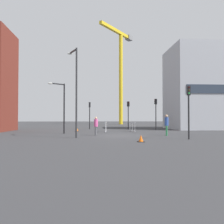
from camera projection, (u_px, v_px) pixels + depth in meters
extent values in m
plane|color=#333335|center=(118.00, 136.00, 21.02)|extent=(160.00, 160.00, 0.00)
cube|color=#A8AAB2|center=(205.00, 89.00, 33.78)|extent=(9.85, 7.71, 11.41)
cube|color=#2D3847|center=(219.00, 89.00, 29.88)|extent=(8.27, 0.08, 1.10)
cylinder|color=yellow|center=(121.00, 80.00, 57.38)|extent=(0.90, 0.90, 21.45)
cube|color=yellow|center=(116.00, 31.00, 55.85)|extent=(8.05, 10.11, 0.70)
cube|color=slate|center=(129.00, 38.00, 60.90)|extent=(2.05, 2.16, 1.10)
cylinder|color=#2D2D30|center=(76.00, 93.00, 18.85)|extent=(0.14, 0.14, 7.12)
cube|color=#2D2D30|center=(73.00, 51.00, 19.55)|extent=(0.74, 1.34, 0.10)
ellipsoid|color=silver|center=(70.00, 54.00, 20.17)|extent=(0.44, 0.24, 0.16)
cylinder|color=black|center=(64.00, 109.00, 24.00)|extent=(0.14, 0.14, 5.01)
cube|color=black|center=(57.00, 84.00, 23.54)|extent=(1.30, 1.02, 0.10)
ellipsoid|color=silver|center=(50.00, 83.00, 23.03)|extent=(0.44, 0.24, 0.16)
cylinder|color=#232326|center=(189.00, 117.00, 17.57)|extent=(0.12, 0.12, 3.23)
cube|color=#232326|center=(189.00, 91.00, 17.61)|extent=(0.29, 0.32, 0.70)
sphere|color=#390605|center=(189.00, 87.00, 17.45)|extent=(0.11, 0.11, 0.11)
sphere|color=#3C2905|center=(189.00, 90.00, 17.44)|extent=(0.11, 0.11, 0.11)
sphere|color=green|center=(189.00, 93.00, 17.44)|extent=(0.11, 0.11, 0.11)
cylinder|color=black|center=(156.00, 117.00, 30.53)|extent=(0.12, 0.12, 3.29)
cube|color=black|center=(156.00, 102.00, 30.57)|extent=(0.36, 0.34, 0.70)
sphere|color=red|center=(154.00, 100.00, 30.64)|extent=(0.11, 0.11, 0.11)
sphere|color=#3C2905|center=(154.00, 102.00, 30.64)|extent=(0.11, 0.11, 0.11)
sphere|color=#07330F|center=(154.00, 103.00, 30.63)|extent=(0.11, 0.11, 0.11)
cylinder|color=#232326|center=(128.00, 118.00, 33.75)|extent=(0.12, 0.12, 3.17)
cube|color=#232326|center=(128.00, 104.00, 33.80)|extent=(0.37, 0.37, 0.70)
sphere|color=red|center=(129.00, 102.00, 33.69)|extent=(0.11, 0.11, 0.11)
sphere|color=#3C2905|center=(129.00, 104.00, 33.69)|extent=(0.11, 0.11, 0.11)
sphere|color=#07330F|center=(129.00, 106.00, 33.68)|extent=(0.11, 0.11, 0.11)
cylinder|color=black|center=(90.00, 118.00, 33.01)|extent=(0.12, 0.12, 3.03)
cube|color=black|center=(90.00, 105.00, 33.06)|extent=(0.26, 0.29, 0.70)
sphere|color=red|center=(90.00, 103.00, 33.23)|extent=(0.11, 0.11, 0.11)
sphere|color=#3C2905|center=(90.00, 105.00, 33.23)|extent=(0.11, 0.11, 0.11)
sphere|color=#07330F|center=(90.00, 106.00, 33.22)|extent=(0.11, 0.11, 0.11)
cylinder|color=#4C4C51|center=(96.00, 131.00, 21.28)|extent=(0.14, 0.14, 0.79)
cylinder|color=#4C4C51|center=(96.00, 131.00, 21.47)|extent=(0.14, 0.14, 0.79)
cylinder|color=#D14C8C|center=(96.00, 123.00, 21.39)|extent=(0.34, 0.34, 0.66)
sphere|color=tan|center=(96.00, 118.00, 21.40)|extent=(0.21, 0.21, 0.21)
cylinder|color=#2D844C|center=(167.00, 131.00, 21.07)|extent=(0.14, 0.14, 0.88)
cylinder|color=#2D844C|center=(167.00, 131.00, 21.27)|extent=(0.14, 0.14, 0.88)
cylinder|color=#33519E|center=(167.00, 122.00, 21.19)|extent=(0.34, 0.34, 0.73)
sphere|color=tan|center=(167.00, 116.00, 21.20)|extent=(0.24, 0.24, 0.24)
cube|color=#B2B5BA|center=(132.00, 122.00, 27.04)|extent=(0.34, 2.19, 0.06)
cube|color=#B2B5BA|center=(132.00, 131.00, 27.02)|extent=(0.34, 2.19, 0.06)
cylinder|color=#B2B5BA|center=(135.00, 127.00, 26.06)|extent=(0.04, 0.04, 1.05)
cylinder|color=#B2B5BA|center=(132.00, 127.00, 27.03)|extent=(0.04, 0.04, 1.05)
cylinder|color=#B2B5BA|center=(130.00, 127.00, 28.00)|extent=(0.04, 0.04, 1.05)
cube|color=#B2B5BA|center=(106.00, 123.00, 26.12)|extent=(0.26, 1.88, 0.06)
cube|color=#B2B5BA|center=(106.00, 131.00, 26.10)|extent=(0.26, 1.88, 0.06)
cylinder|color=#B2B5BA|center=(105.00, 128.00, 25.26)|extent=(0.04, 0.04, 1.05)
cylinder|color=#B2B5BA|center=(106.00, 127.00, 26.11)|extent=(0.04, 0.04, 1.05)
cylinder|color=#B2B5BA|center=(106.00, 127.00, 26.96)|extent=(0.04, 0.04, 1.05)
cube|color=black|center=(77.00, 131.00, 28.03)|extent=(0.49, 0.49, 0.03)
cone|color=orange|center=(77.00, 129.00, 28.03)|extent=(0.38, 0.38, 0.50)
cube|color=black|center=(141.00, 142.00, 15.66)|extent=(0.45, 0.45, 0.03)
cone|color=#E55B0F|center=(141.00, 138.00, 15.67)|extent=(0.34, 0.34, 0.45)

